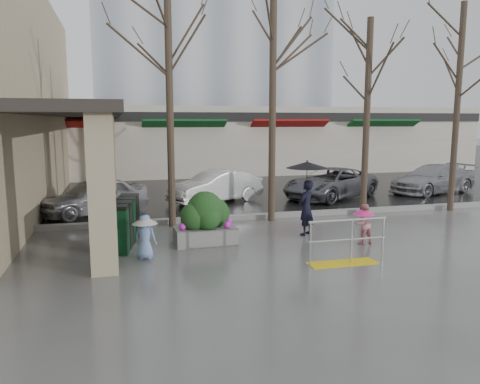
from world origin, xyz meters
name	(u,v)px	position (x,y,z in m)	size (l,w,h in m)	color
ground	(271,253)	(0.00, 0.00, 0.00)	(120.00, 120.00, 0.00)	#51514F
street_asphalt	(171,167)	(0.00, 22.00, 0.01)	(120.00, 36.00, 0.01)	black
curb	(232,218)	(0.00, 4.00, 0.07)	(120.00, 0.30, 0.15)	gray
canopy_slab	(81,109)	(-4.80, 8.00, 3.62)	(2.80, 18.00, 0.25)	#2D2823
pillar_front	(102,192)	(-3.90, -0.50, 1.75)	(0.55, 0.55, 3.50)	tan
pillar_back	(107,164)	(-3.90, 6.00, 1.75)	(0.55, 0.55, 3.50)	tan
storefront_row	(210,140)	(2.00, 17.97, 2.01)	(34.00, 6.74, 4.00)	beige
office_tower	(204,8)	(4.00, 30.00, 12.50)	(18.00, 12.00, 25.00)	#8C99A8
handrail	(346,247)	(1.36, -1.20, 0.38)	(1.90, 0.50, 1.03)	yellow
tree_west	(169,55)	(-2.00, 3.60, 5.08)	(3.20, 3.20, 6.80)	#382B21
tree_midwest	(273,54)	(1.20, 3.60, 5.23)	(3.20, 3.20, 7.00)	#382B21
tree_mideast	(369,69)	(4.50, 3.60, 4.86)	(3.20, 3.20, 6.50)	#382B21
tree_east	(461,57)	(8.00, 3.60, 5.38)	(3.20, 3.20, 7.20)	#382B21
woman	(307,189)	(1.53, 1.53, 1.31)	(1.20, 1.20, 2.13)	black
child_pink	(363,221)	(2.61, 0.24, 0.60)	(0.56, 0.56, 1.07)	pink
child_blue	(145,232)	(-3.00, 0.34, 0.63)	(0.61, 0.59, 1.06)	#7699D2
planter	(205,219)	(-1.39, 1.31, 0.67)	(1.62, 0.94, 1.39)	slate
news_boxes	(125,222)	(-3.44, 1.73, 0.60)	(0.88, 2.19, 1.20)	#0C381B
car_a	(94,196)	(-4.38, 6.10, 0.63)	(1.49, 3.70, 1.26)	#B2B1B6
car_b	(216,187)	(0.15, 7.37, 0.63)	(1.33, 3.82, 1.26)	silver
car_c	(331,183)	(4.96, 7.10, 0.63)	(2.09, 4.53, 1.26)	slate
car_d	(433,179)	(10.02, 7.31, 0.63)	(1.77, 4.34, 1.26)	#9D9DA2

